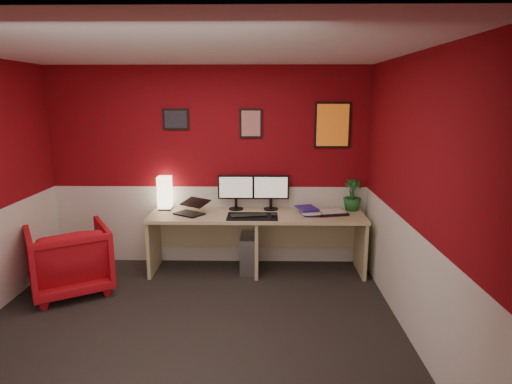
% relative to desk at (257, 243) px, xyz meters
% --- Properties ---
extents(ground, '(4.00, 3.50, 0.01)m').
position_rel_desk_xyz_m(ground, '(-0.61, -1.41, -0.36)').
color(ground, black).
rests_on(ground, ground).
extents(ceiling, '(4.00, 3.50, 0.01)m').
position_rel_desk_xyz_m(ceiling, '(-0.61, -1.41, 2.13)').
color(ceiling, white).
rests_on(ceiling, ground).
extents(wall_back, '(4.00, 0.01, 2.50)m').
position_rel_desk_xyz_m(wall_back, '(-0.61, 0.34, 0.89)').
color(wall_back, maroon).
rests_on(wall_back, ground).
extents(wall_front, '(4.00, 0.01, 2.50)m').
position_rel_desk_xyz_m(wall_front, '(-0.61, -3.16, 0.89)').
color(wall_front, maroon).
rests_on(wall_front, ground).
extents(wall_right, '(0.01, 3.50, 2.50)m').
position_rel_desk_xyz_m(wall_right, '(1.39, -1.41, 0.89)').
color(wall_right, maroon).
rests_on(wall_right, ground).
extents(wainscot_back, '(4.00, 0.01, 1.00)m').
position_rel_desk_xyz_m(wainscot_back, '(-0.61, 0.34, 0.14)').
color(wainscot_back, silver).
rests_on(wainscot_back, ground).
extents(wainscot_right, '(0.01, 3.50, 1.00)m').
position_rel_desk_xyz_m(wainscot_right, '(1.39, -1.41, 0.14)').
color(wainscot_right, silver).
rests_on(wainscot_right, ground).
extents(desk, '(2.60, 0.65, 0.73)m').
position_rel_desk_xyz_m(desk, '(0.00, 0.00, 0.00)').
color(desk, tan).
rests_on(desk, ground).
extents(shoji_lamp, '(0.16, 0.16, 0.40)m').
position_rel_desk_xyz_m(shoji_lamp, '(-1.16, 0.23, 0.56)').
color(shoji_lamp, '#FFE5B2').
rests_on(shoji_lamp, desk).
extents(laptop, '(0.40, 0.38, 0.22)m').
position_rel_desk_xyz_m(laptop, '(-0.82, -0.02, 0.47)').
color(laptop, black).
rests_on(laptop, desk).
extents(monitor_left, '(0.45, 0.06, 0.58)m').
position_rel_desk_xyz_m(monitor_left, '(-0.27, 0.23, 0.66)').
color(monitor_left, black).
rests_on(monitor_left, desk).
extents(monitor_right, '(0.45, 0.06, 0.58)m').
position_rel_desk_xyz_m(monitor_right, '(0.17, 0.23, 0.66)').
color(monitor_right, black).
rests_on(monitor_right, desk).
extents(desk_mat, '(0.60, 0.38, 0.01)m').
position_rel_desk_xyz_m(desk_mat, '(-0.05, -0.11, 0.37)').
color(desk_mat, black).
rests_on(desk_mat, desk).
extents(keyboard, '(0.44, 0.22, 0.02)m').
position_rel_desk_xyz_m(keyboard, '(-0.10, -0.11, 0.38)').
color(keyboard, black).
rests_on(keyboard, desk_mat).
extents(mouse, '(0.07, 0.10, 0.03)m').
position_rel_desk_xyz_m(mouse, '(0.20, -0.11, 0.39)').
color(mouse, black).
rests_on(mouse, desk_mat).
extents(book_bottom, '(0.21, 0.27, 0.02)m').
position_rel_desk_xyz_m(book_bottom, '(0.55, 0.01, 0.38)').
color(book_bottom, '#332093').
rests_on(book_bottom, desk).
extents(book_middle, '(0.22, 0.30, 0.02)m').
position_rel_desk_xyz_m(book_middle, '(0.54, -0.01, 0.40)').
color(book_middle, silver).
rests_on(book_middle, book_bottom).
extents(book_top, '(0.29, 0.34, 0.03)m').
position_rel_desk_xyz_m(book_top, '(0.50, 0.01, 0.43)').
color(book_top, '#332093').
rests_on(book_top, book_middle).
extents(zen_tray, '(0.40, 0.32, 0.03)m').
position_rel_desk_xyz_m(zen_tray, '(0.91, 0.03, 0.38)').
color(zen_tray, black).
rests_on(zen_tray, desk).
extents(potted_plant, '(0.23, 0.23, 0.39)m').
position_rel_desk_xyz_m(potted_plant, '(1.19, 0.22, 0.56)').
color(potted_plant, '#19591E').
rests_on(potted_plant, desk).
extents(pc_tower, '(0.21, 0.45, 0.45)m').
position_rel_desk_xyz_m(pc_tower, '(-0.10, 0.03, -0.14)').
color(pc_tower, '#99999E').
rests_on(pc_tower, ground).
extents(armchair, '(1.12, 1.12, 0.75)m').
position_rel_desk_xyz_m(armchair, '(-2.06, -0.61, 0.01)').
color(armchair, red).
rests_on(armchair, ground).
extents(art_left, '(0.32, 0.02, 0.26)m').
position_rel_desk_xyz_m(art_left, '(-1.01, 0.33, 1.49)').
color(art_left, black).
rests_on(art_left, wall_back).
extents(art_center, '(0.28, 0.02, 0.36)m').
position_rel_desk_xyz_m(art_center, '(-0.08, 0.33, 1.44)').
color(art_center, red).
rests_on(art_center, wall_back).
extents(art_right, '(0.44, 0.02, 0.56)m').
position_rel_desk_xyz_m(art_right, '(0.92, 0.33, 1.42)').
color(art_right, orange).
rests_on(art_right, wall_back).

